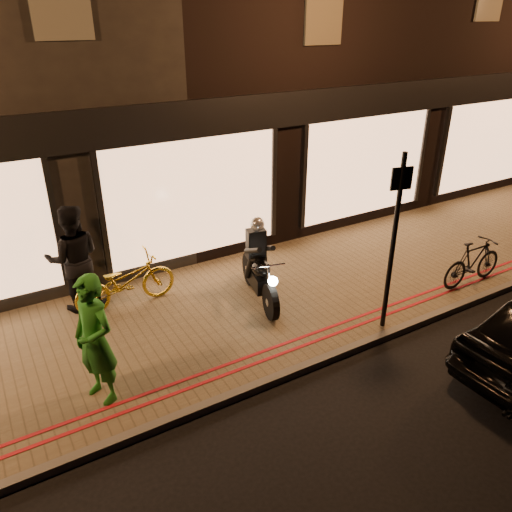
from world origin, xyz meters
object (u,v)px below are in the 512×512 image
at_px(sign_post, 394,235).
at_px(person_green, 95,340).
at_px(motorcycle, 259,269).
at_px(bicycle_gold, 125,282).

distance_m(sign_post, person_green, 4.69).
height_order(motorcycle, bicycle_gold, motorcycle).
bearing_deg(motorcycle, sign_post, -39.73).
xyz_separation_m(bicycle_gold, person_green, (-1.03, -2.20, 0.46)).
bearing_deg(sign_post, person_green, 171.81).
bearing_deg(person_green, bicycle_gold, 130.02).
relative_size(sign_post, person_green, 1.59).
height_order(sign_post, person_green, sign_post).
height_order(motorcycle, person_green, person_green).
xyz_separation_m(motorcycle, bicycle_gold, (-2.18, 1.02, -0.13)).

